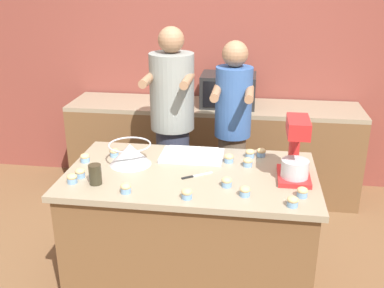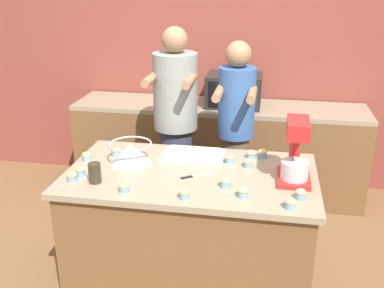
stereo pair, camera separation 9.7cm
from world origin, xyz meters
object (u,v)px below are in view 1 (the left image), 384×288
object	(u,v)px
cupcake_3	(126,188)
cupcake_11	(114,152)
drinking_glass	(95,174)
cupcake_2	(227,182)
baking_tray	(192,155)
cupcake_10	(187,194)
cupcake_5	(302,192)
cupcake_4	(245,191)
cupcake_9	(261,152)
cupcake_6	(72,178)
knife	(195,176)
person_right	(232,137)
cupcake_0	(293,201)
cupcake_1	(248,162)
person_left	(173,130)
stand_mixer	(296,153)
cupcake_13	(250,153)
cupcake_7	(229,158)
cupcake_12	(85,158)
mixing_bowl	(130,153)
microwave_oven	(228,90)
cupcake_8	(80,173)

from	to	relation	value
cupcake_3	cupcake_11	distance (m)	0.58
drinking_glass	cupcake_2	bearing A→B (deg)	5.38
baking_tray	cupcake_10	xyz separation A→B (m)	(0.06, -0.61, 0.01)
baking_tray	cupcake_5	world-z (taller)	cupcake_5
cupcake_4	cupcake_9	world-z (taller)	same
cupcake_6	knife	bearing A→B (deg)	15.21
person_right	cupcake_0	bearing A→B (deg)	-70.36
cupcake_5	cupcake_9	xyz separation A→B (m)	(-0.23, 0.59, 0.00)
cupcake_1	cupcake_11	distance (m)	0.94
person_left	stand_mixer	world-z (taller)	person_left
cupcake_1	cupcake_2	world-z (taller)	same
cupcake_11	cupcake_13	size ratio (longest dim) A/B	1.00
cupcake_7	cupcake_9	distance (m)	0.26
cupcake_4	cupcake_12	distance (m)	1.16
cupcake_0	cupcake_6	bearing A→B (deg)	175.15
baking_tray	cupcake_1	bearing A→B (deg)	-14.70
stand_mixer	drinking_glass	world-z (taller)	stand_mixer
person_right	stand_mixer	size ratio (longest dim) A/B	4.09
mixing_bowl	cupcake_9	xyz separation A→B (m)	(0.88, 0.26, -0.05)
cupcake_11	cupcake_12	xyz separation A→B (m)	(-0.17, -0.12, 0.00)
cupcake_9	cupcake_5	bearing A→B (deg)	-68.18
cupcake_3	cupcake_10	xyz separation A→B (m)	(0.37, -0.02, 0.00)
cupcake_3	cupcake_10	size ratio (longest dim) A/B	1.00
cupcake_2	cupcake_4	size ratio (longest dim) A/B	1.00
cupcake_5	microwave_oven	bearing A→B (deg)	107.25
cupcake_5	cupcake_10	xyz separation A→B (m)	(-0.66, -0.11, 0.00)
person_left	cupcake_11	size ratio (longest dim) A/B	26.92
cupcake_0	cupcake_2	xyz separation A→B (m)	(-0.38, 0.20, 0.00)
knife	cupcake_4	bearing A→B (deg)	-34.88
baking_tray	cupcake_7	distance (m)	0.27
drinking_glass	cupcake_0	world-z (taller)	drinking_glass
stand_mixer	cupcake_6	size ratio (longest dim) A/B	6.23
cupcake_5	cupcake_6	world-z (taller)	same
cupcake_1	cupcake_3	distance (m)	0.86
cupcake_5	baking_tray	bearing A→B (deg)	145.07
cupcake_6	cupcake_11	world-z (taller)	same
cupcake_6	cupcake_7	distance (m)	1.04
person_right	cupcake_1	size ratio (longest dim) A/B	25.44
stand_mixer	cupcake_13	distance (m)	0.44
microwave_oven	cupcake_13	distance (m)	1.24
person_right	cupcake_2	bearing A→B (deg)	-88.90
stand_mixer	cupcake_3	distance (m)	1.06
cupcake_2	cupcake_6	xyz separation A→B (m)	(-0.95, -0.08, 0.00)
cupcake_0	cupcake_7	world-z (taller)	same
cupcake_10	microwave_oven	bearing A→B (deg)	86.61
cupcake_4	cupcake_8	bearing A→B (deg)	174.09
person_left	cupcake_5	distance (m)	1.37
cupcake_1	microwave_oven	bearing A→B (deg)	99.30
person_left	cupcake_3	bearing A→B (deg)	-94.28
cupcake_2	cupcake_1	bearing A→B (deg)	69.88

